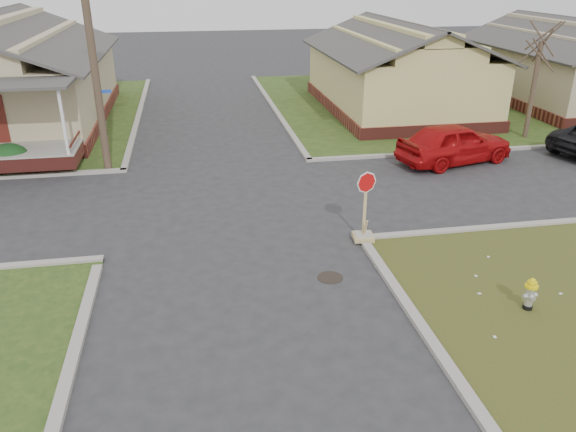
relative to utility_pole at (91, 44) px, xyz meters
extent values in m
plane|color=#2A2A2D|center=(4.20, -8.90, -4.66)|extent=(120.00, 120.00, 0.00)
cube|color=#264017|center=(26.20, 9.10, -4.64)|extent=(37.00, 19.00, 0.05)
cylinder|color=black|center=(6.40, -9.40, -4.66)|extent=(0.64, 0.64, 0.01)
cube|color=maroon|center=(-5.80, 8.10, -4.36)|extent=(9.70, 13.20, 0.60)
cube|color=maroon|center=(14.20, 7.60, -4.36)|extent=(7.20, 11.20, 0.60)
cube|color=#E1D184|center=(14.20, 7.60, -2.76)|extent=(7.00, 11.00, 2.60)
cube|color=maroon|center=(24.20, 7.60, -4.36)|extent=(7.20, 11.20, 0.60)
cube|color=tan|center=(24.20, 7.60, -2.76)|extent=(7.00, 11.00, 2.60)
cylinder|color=#483629|center=(0.00, 0.00, -0.16)|extent=(0.28, 0.28, 9.00)
cylinder|color=#483629|center=(18.20, 1.30, -2.51)|extent=(0.22, 0.22, 4.20)
cylinder|color=black|center=(10.44, -11.61, -4.56)|extent=(0.22, 0.22, 0.10)
cylinder|color=silver|center=(10.44, -11.61, -4.29)|extent=(0.19, 0.19, 0.45)
sphere|color=silver|center=(10.44, -11.61, -4.06)|extent=(0.19, 0.19, 0.19)
cylinder|color=yellow|center=(10.44, -11.61, -4.02)|extent=(0.29, 0.29, 0.06)
cylinder|color=yellow|center=(10.44, -11.61, -3.96)|extent=(0.22, 0.22, 0.10)
sphere|color=yellow|center=(10.44, -11.61, -3.90)|extent=(0.15, 0.15, 0.15)
cube|color=tan|center=(7.82, -7.54, -4.54)|extent=(0.56, 0.56, 0.14)
cube|color=#A4A096|center=(7.82, -7.54, -4.46)|extent=(0.45, 0.45, 0.04)
cube|color=tan|center=(7.82, -7.54, -3.57)|extent=(0.08, 0.04, 1.91)
cylinder|color=#BB0C0F|center=(7.82, -7.57, -2.88)|extent=(0.51, 0.22, 0.55)
cylinder|color=white|center=(7.82, -7.56, -2.88)|extent=(0.58, 0.25, 0.62)
imported|color=#AF0C0E|center=(13.39, -1.44, -3.86)|extent=(5.03, 3.02, 1.60)
ellipsoid|color=#143814|center=(-3.50, 0.20, -4.05)|extent=(1.46, 1.20, 1.12)
camera|label=1|loc=(3.22, -21.24, 2.47)|focal=35.00mm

